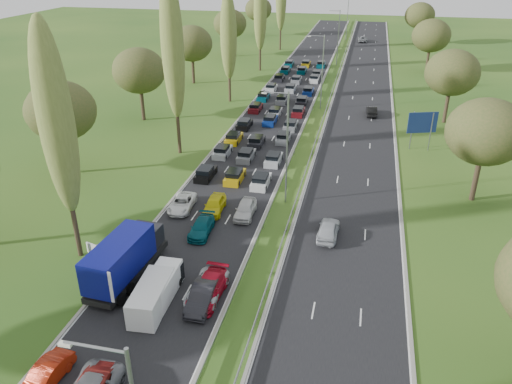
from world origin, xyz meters
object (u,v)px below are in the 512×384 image
Objects in this scene: white_van_front at (163,283)px; white_van_rear at (153,296)px; near_car_1 at (45,376)px; blue_lorry at (126,257)px; near_car_2 at (182,203)px; info_sign at (94,251)px; direction_sign at (422,124)px.

white_van_front is 0.92× the size of white_van_rear.
white_van_rear is at bearing 71.72° from near_car_1.
blue_lorry reaches higher than white_van_front.
info_sign reaches higher than near_car_2.
direction_sign is (25.28, 46.66, 2.85)m from near_car_1.
direction_sign is (25.09, 22.94, 2.89)m from near_car_2.
white_van_front is 0.95× the size of direction_sign.
direction_sign reaches higher than near_car_1.
near_car_2 is 11.83m from info_sign.
white_van_rear is (3.56, -3.01, -0.95)m from blue_lorry.
info_sign reaches higher than white_van_front.
near_car_1 is 11.46m from blue_lorry.
blue_lorry is at bearing 158.42° from white_van_front.
near_car_2 is 34.12m from direction_sign.
info_sign is 44.73m from direction_sign.
near_car_2 is at bearing 102.92° from white_van_front.
near_car_1 is 23.72m from near_car_2.
white_van_rear is 44.09m from direction_sign.
blue_lorry is 4.76m from white_van_rear.
near_car_1 is 0.86× the size of white_van_front.
direction_sign is (21.71, 38.29, 2.47)m from white_van_rear.
direction_sign reaches higher than near_car_2.
white_van_front is (3.47, -13.69, 0.34)m from near_car_2.
white_van_front is at bearing -15.73° from blue_lorry.
info_sign is at bearing 166.84° from blue_lorry.
near_car_2 is at bearing 98.50° from white_van_rear.
white_van_front is 2.34× the size of info_sign.
info_sign is (-7.09, 4.14, 0.27)m from white_van_rear.
white_van_front is 1.67m from white_van_rear.
info_sign is 0.40× the size of direction_sign.
near_car_1 is 2.02× the size of info_sign.
blue_lorry reaches higher than near_car_2.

